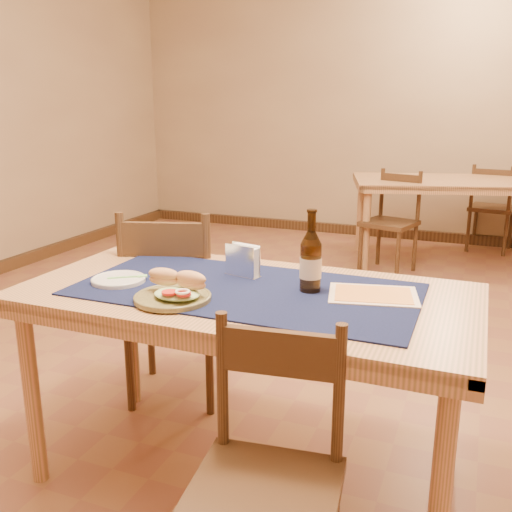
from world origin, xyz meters
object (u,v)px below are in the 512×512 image
at_px(chair_main_far, 174,302).
at_px(beer_bottle, 311,261).
at_px(back_table, 457,189).
at_px(sandwich_plate, 175,292).
at_px(chair_main_near, 267,479).
at_px(main_table, 246,312).
at_px(napkin_holder, 243,261).

distance_m(chair_main_far, beer_bottle, 0.93).
xyz_separation_m(back_table, sandwich_plate, (-0.70, -3.65, 0.12)).
relative_size(chair_main_near, sandwich_plate, 3.23).
height_order(main_table, napkin_holder, napkin_holder).
height_order(chair_main_far, sandwich_plate, chair_main_far).
height_order(back_table, napkin_holder, napkin_holder).
distance_m(back_table, chair_main_near, 4.02).
relative_size(main_table, napkin_holder, 10.92).
xyz_separation_m(main_table, sandwich_plate, (-0.17, -0.20, 0.12)).
distance_m(beer_bottle, napkin_holder, 0.30).
distance_m(main_table, chair_main_near, 0.67).
distance_m(main_table, beer_bottle, 0.30).
bearing_deg(sandwich_plate, chair_main_far, 120.83).
xyz_separation_m(chair_main_near, napkin_holder, (-0.36, 0.69, 0.38)).
height_order(chair_main_near, sandwich_plate, sandwich_plate).
bearing_deg(napkin_holder, back_table, 79.75).
bearing_deg(chair_main_far, sandwich_plate, -59.17).
bearing_deg(sandwich_plate, beer_bottle, 33.95).
bearing_deg(chair_main_far, back_table, 70.38).
relative_size(main_table, chair_main_near, 1.92).
relative_size(main_table, sandwich_plate, 6.18).
bearing_deg(sandwich_plate, chair_main_near, -37.24).
height_order(main_table, chair_main_far, chair_main_far).
distance_m(chair_main_far, chair_main_near, 1.29).
bearing_deg(main_table, back_table, 81.24).
bearing_deg(chair_main_far, main_table, -38.16).
bearing_deg(chair_main_near, chair_main_far, 130.55).
height_order(main_table, back_table, same).
xyz_separation_m(main_table, napkin_holder, (-0.07, 0.14, 0.15)).
relative_size(chair_main_far, beer_bottle, 3.28).
bearing_deg(back_table, sandwich_plate, -100.91).
distance_m(chair_main_near, beer_bottle, 0.75).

